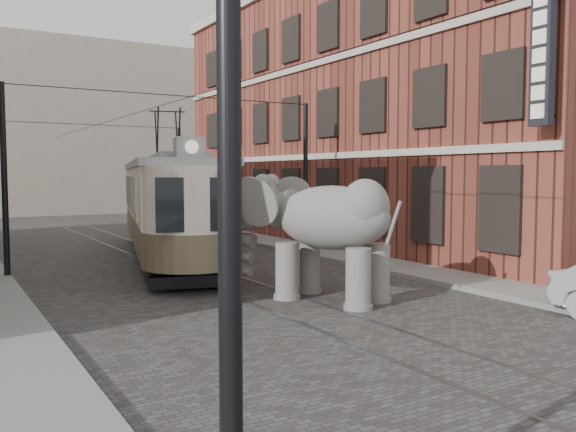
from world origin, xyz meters
TOP-DOWN VIEW (x-y plane):
  - ground at (0.00, 0.00)m, footprint 120.00×120.00m
  - tram_rails at (0.00, 0.00)m, footprint 1.54×80.00m
  - sidewalk_right at (6.00, 0.00)m, footprint 2.00×60.00m
  - brick_building at (11.00, 9.00)m, footprint 8.00×26.00m
  - distant_block at (0.00, 40.00)m, footprint 28.00×10.00m
  - catenary at (-0.20, 5.00)m, footprint 11.00×30.20m
  - tram at (0.31, 8.13)m, footprint 6.33×14.58m
  - elephant at (1.25, -1.51)m, footprint 4.91×6.09m

SIDE VIEW (x-z plane):
  - ground at x=0.00m, z-range 0.00..0.00m
  - tram_rails at x=0.00m, z-range 0.00..0.02m
  - sidewalk_right at x=6.00m, z-range 0.00..0.15m
  - elephant at x=1.25m, z-range 0.00..3.27m
  - tram at x=0.31m, z-range 0.00..5.67m
  - catenary at x=-0.20m, z-range 0.00..6.00m
  - brick_building at x=11.00m, z-range 0.00..12.00m
  - distant_block at x=0.00m, z-range 0.00..14.00m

